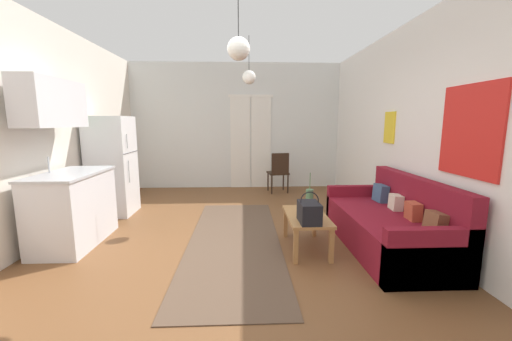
% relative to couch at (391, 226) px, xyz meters
% --- Properties ---
extents(ground_plane, '(5.35, 8.10, 0.10)m').
position_rel_couch_xyz_m(ground_plane, '(-1.96, -0.14, -0.33)').
color(ground_plane, brown).
extents(wall_back, '(4.95, 0.13, 2.86)m').
position_rel_couch_xyz_m(wall_back, '(-1.95, 3.66, 1.14)').
color(wall_back, silver).
rests_on(wall_back, ground_plane).
extents(wall_right, '(0.12, 7.70, 2.86)m').
position_rel_couch_xyz_m(wall_right, '(0.46, -0.14, 1.15)').
color(wall_right, white).
rests_on(wall_right, ground_plane).
extents(area_rug, '(1.16, 3.36, 0.01)m').
position_rel_couch_xyz_m(area_rug, '(-1.93, 0.30, -0.27)').
color(area_rug, brown).
rests_on(area_rug, ground_plane).
extents(couch, '(0.89, 1.96, 0.88)m').
position_rel_couch_xyz_m(couch, '(0.00, 0.00, 0.00)').
color(couch, maroon).
rests_on(couch, ground_plane).
extents(coffee_table, '(0.47, 0.88, 0.43)m').
position_rel_couch_xyz_m(coffee_table, '(-1.04, 0.02, 0.08)').
color(coffee_table, '#A87542').
rests_on(coffee_table, ground_plane).
extents(bamboo_vase, '(0.10, 0.10, 0.47)m').
position_rel_couch_xyz_m(bamboo_vase, '(-0.95, 0.32, 0.27)').
color(bamboo_vase, '#47704C').
rests_on(bamboo_vase, coffee_table).
extents(handbag, '(0.22, 0.33, 0.35)m').
position_rel_couch_xyz_m(handbag, '(-1.08, -0.25, 0.27)').
color(handbag, black).
rests_on(handbag, coffee_table).
extents(refrigerator, '(0.66, 0.65, 1.62)m').
position_rel_couch_xyz_m(refrigerator, '(-3.97, 1.59, 0.53)').
color(refrigerator, white).
rests_on(refrigerator, ground_plane).
extents(kitchen_counter, '(0.62, 1.16, 2.04)m').
position_rel_couch_xyz_m(kitchen_counter, '(-3.97, 0.30, 0.48)').
color(kitchen_counter, silver).
rests_on(kitchen_counter, ground_plane).
extents(accent_chair, '(0.48, 0.46, 0.88)m').
position_rel_couch_xyz_m(accent_chair, '(-1.03, 3.00, 0.21)').
color(accent_chair, black).
rests_on(accent_chair, ground_plane).
extents(pendant_lamp_near, '(0.22, 0.22, 0.74)m').
position_rel_couch_xyz_m(pendant_lamp_near, '(-1.84, -0.43, 1.95)').
color(pendant_lamp_near, black).
extents(pendant_lamp_far, '(0.22, 0.22, 0.73)m').
position_rel_couch_xyz_m(pendant_lamp_far, '(-1.70, 1.49, 1.95)').
color(pendant_lamp_far, black).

